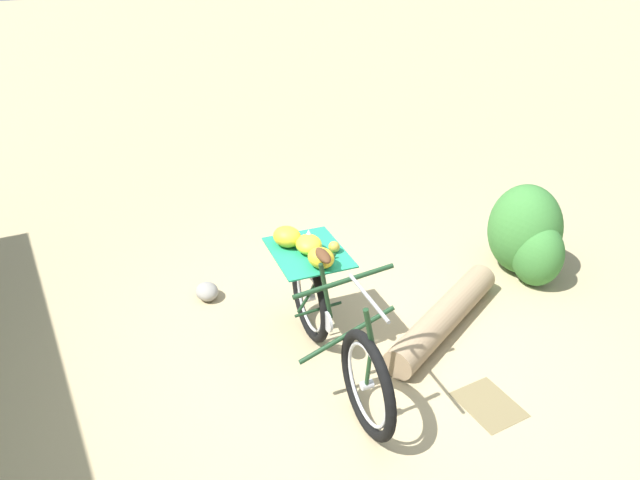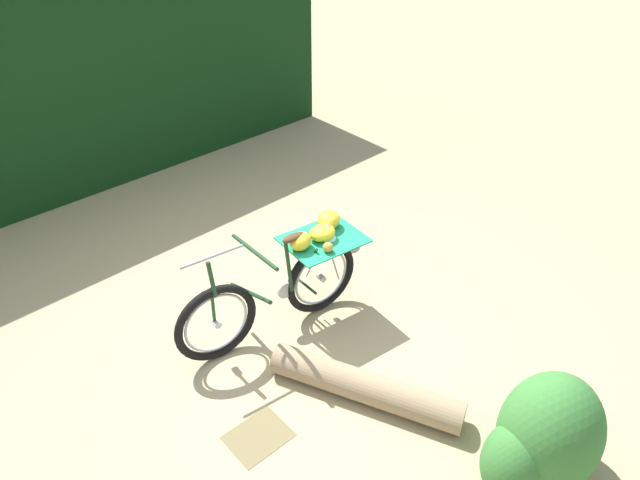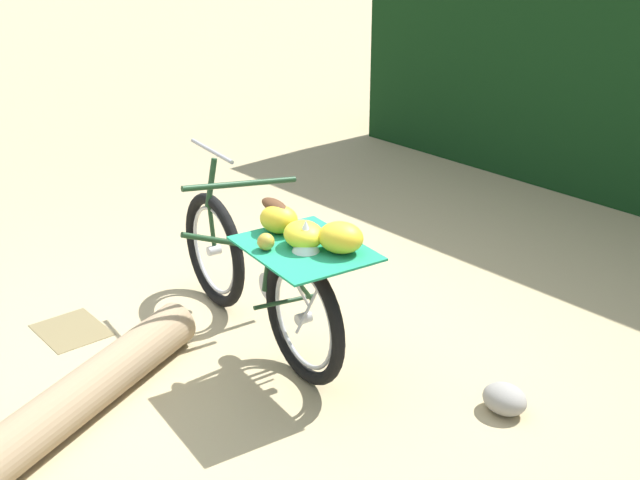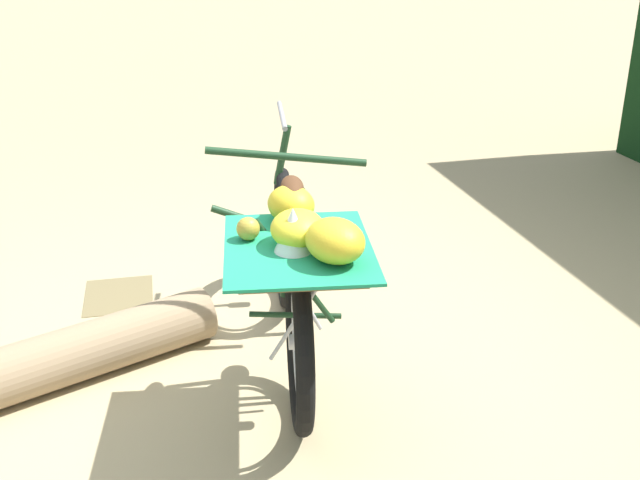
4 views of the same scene
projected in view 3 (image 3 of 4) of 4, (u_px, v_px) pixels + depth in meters
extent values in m
plane|color=tan|center=(250.00, 352.00, 4.84)|extent=(60.00, 60.00, 0.00)
torus|color=black|center=(214.00, 250.00, 5.26)|extent=(0.73, 0.15, 0.73)
torus|color=#B7B7BC|center=(214.00, 250.00, 5.26)|extent=(0.56, 0.09, 0.57)
cylinder|color=#B7B7BC|center=(214.00, 250.00, 5.26)|extent=(0.07, 0.09, 0.06)
torus|color=black|center=(303.00, 318.00, 4.45)|extent=(0.73, 0.15, 0.73)
torus|color=#B7B7BC|center=(303.00, 318.00, 4.45)|extent=(0.56, 0.09, 0.57)
cylinder|color=#B7B7BC|center=(303.00, 318.00, 4.45)|extent=(0.07, 0.09, 0.06)
cylinder|color=#19381E|center=(238.00, 243.00, 4.94)|extent=(0.11, 0.70, 0.30)
cylinder|color=#19381E|center=(241.00, 184.00, 4.73)|extent=(0.11, 0.71, 0.11)
cylinder|color=#19381E|center=(270.00, 249.00, 4.60)|extent=(0.05, 0.12, 0.49)
cylinder|color=#19381E|center=(285.00, 302.00, 4.59)|extent=(0.07, 0.38, 0.05)
cylinder|color=#19381E|center=(288.00, 269.00, 4.47)|extent=(0.06, 0.32, 0.47)
cylinder|color=#19381E|center=(212.00, 228.00, 5.20)|extent=(0.03, 0.05, 0.30)
cylinder|color=#19381E|center=(211.00, 183.00, 5.07)|extent=(0.05, 0.10, 0.30)
cylinder|color=gray|center=(212.00, 151.00, 4.97)|extent=(0.52, 0.08, 0.02)
ellipsoid|color=#4C2D19|center=(274.00, 206.00, 4.45)|extent=(0.23, 0.11, 0.06)
cylinder|color=#B7B7BC|center=(267.00, 286.00, 4.73)|extent=(0.16, 0.04, 0.16)
cylinder|color=#B7B7BC|center=(294.00, 279.00, 4.45)|extent=(0.04, 0.20, 0.39)
cylinder|color=#B7B7BC|center=(315.00, 294.00, 4.28)|extent=(0.04, 0.24, 0.39)
cube|color=brown|center=(305.00, 252.00, 4.28)|extent=(0.65, 0.51, 0.02)
cube|color=#1E8C60|center=(305.00, 248.00, 4.27)|extent=(0.74, 0.61, 0.01)
ellipsoid|color=gold|center=(279.00, 219.00, 4.42)|extent=(0.26, 0.24, 0.15)
ellipsoid|color=yellow|center=(304.00, 235.00, 4.25)|extent=(0.28, 0.25, 0.13)
ellipsoid|color=gold|center=(341.00, 237.00, 4.18)|extent=(0.29, 0.27, 0.16)
sphere|color=#B29333|center=(266.00, 242.00, 4.22)|extent=(0.09, 0.09, 0.09)
cone|color=white|center=(306.00, 236.00, 4.19)|extent=(0.15, 0.15, 0.17)
cylinder|color=#937A5B|center=(90.00, 388.00, 4.27)|extent=(0.86, 1.50, 0.25)
ellipsoid|color=gray|center=(505.00, 399.00, 4.27)|extent=(0.24, 0.20, 0.15)
cube|color=olive|center=(71.00, 330.00, 5.07)|extent=(0.44, 0.36, 0.01)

